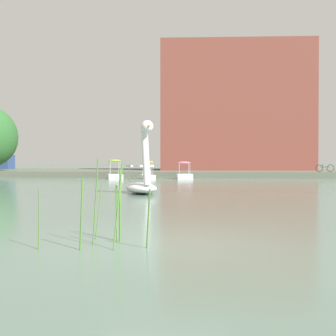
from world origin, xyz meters
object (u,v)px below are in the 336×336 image
pedal_boat_pink (184,174)px  pedal_boat_yellow (148,174)px  swan_boat (142,179)px  tree_willow_near_path (281,133)px  pedal_boat_lime (115,174)px  bicycle_parked (325,168)px

pedal_boat_pink → pedal_boat_yellow: 3.06m
swan_boat → pedal_boat_yellow: swan_boat is taller
pedal_boat_yellow → pedal_boat_pink: bearing=2.4°
swan_boat → pedal_boat_pink: 16.40m
pedal_boat_pink → pedal_boat_yellow: (-3.06, -0.13, 0.02)m
tree_willow_near_path → swan_boat: bearing=-111.2°
pedal_boat_pink → pedal_boat_yellow: pedal_boat_yellow is taller
pedal_boat_pink → pedal_boat_lime: bearing=-178.5°
tree_willow_near_path → pedal_boat_pink: bearing=-128.9°
swan_boat → pedal_boat_lime: bearing=106.3°
bicycle_parked → pedal_boat_lime: bearing=-167.5°
bicycle_parked → tree_willow_near_path: bearing=105.8°
pedal_boat_yellow → bicycle_parked: (15.59, 4.05, 0.44)m
pedal_boat_pink → bicycle_parked: size_ratio=1.35×
swan_boat → bicycle_parked: size_ratio=1.98×
bicycle_parked → pedal_boat_pink: bearing=-162.6°
swan_boat → tree_willow_near_path: 31.23m
swan_boat → pedal_boat_pink: size_ratio=1.47×
pedal_boat_lime → bicycle_parked: (18.40, 4.08, 0.44)m
pedal_boat_pink → tree_willow_near_path: size_ratio=0.28×
swan_boat → tree_willow_near_path: size_ratio=0.42×
swan_boat → pedal_boat_yellow: 16.35m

